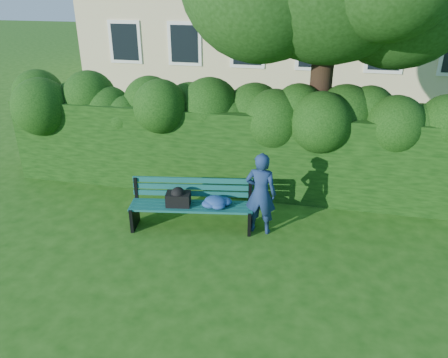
# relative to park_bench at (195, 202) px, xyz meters

# --- Properties ---
(ground) EXTENTS (80.00, 80.00, 0.00)m
(ground) POSITION_rel_park_bench_xyz_m (0.51, -0.43, -0.51)
(ground) COLOR #1D4D10
(ground) RESTS_ON ground
(hedge) EXTENTS (10.00, 1.00, 1.80)m
(hedge) POSITION_rel_park_bench_xyz_m (0.51, 1.77, 0.39)
(hedge) COLOR black
(hedge) RESTS_ON ground
(park_bench) EXTENTS (2.27, 0.90, 0.89)m
(park_bench) POSITION_rel_park_bench_xyz_m (0.00, 0.00, 0.00)
(park_bench) COLOR #10514B
(park_bench) RESTS_ON ground
(man_reading) EXTENTS (0.58, 0.41, 1.52)m
(man_reading) POSITION_rel_park_bench_xyz_m (1.18, 0.11, 0.25)
(man_reading) COLOR navy
(man_reading) RESTS_ON ground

